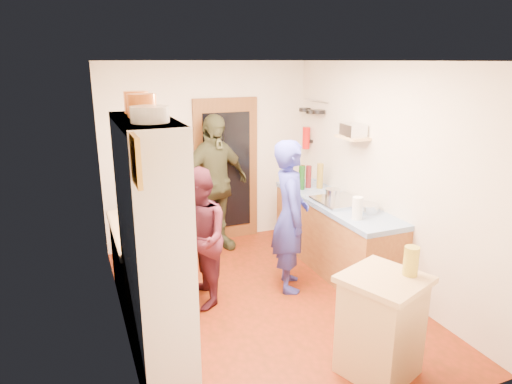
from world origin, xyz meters
TOP-DOWN VIEW (x-y plane):
  - floor at (0.00, 0.00)m, footprint 3.00×4.00m
  - ceiling at (0.00, 0.00)m, footprint 3.00×4.00m
  - wall_back at (0.00, 2.01)m, footprint 3.00×0.02m
  - wall_front at (0.00, -2.01)m, footprint 3.00×0.02m
  - wall_left at (-1.51, 0.00)m, footprint 0.02×4.00m
  - wall_right at (1.51, 0.00)m, footprint 0.02×4.00m
  - door_frame at (0.25, 1.97)m, footprint 0.95×0.06m
  - door_glass at (0.25, 1.94)m, footprint 0.70×0.02m
  - hutch_body at (-1.30, -0.80)m, footprint 0.40×1.20m
  - hutch_top_shelf at (-1.30, -0.80)m, footprint 0.40×1.14m
  - plate_stack at (-1.30, -1.04)m, footprint 0.26×0.26m
  - orange_pot_a at (-1.30, -0.71)m, footprint 0.21×0.21m
  - orange_pot_b at (-1.30, -0.43)m, footprint 0.19×0.19m
  - left_counter_base at (-1.20, 0.45)m, footprint 0.60×1.40m
  - left_counter_top at (-1.20, 0.45)m, footprint 0.64×1.44m
  - toaster at (-1.15, -0.07)m, footprint 0.27×0.20m
  - kettle at (-1.25, 0.35)m, footprint 0.17×0.17m
  - orange_bowl at (-1.12, 0.61)m, footprint 0.19×0.19m
  - chopping_board at (-1.18, 1.06)m, footprint 0.32×0.24m
  - right_counter_base at (1.20, 0.50)m, footprint 0.60×2.20m
  - right_counter_top at (1.20, 0.50)m, footprint 0.62×2.22m
  - hob at (1.20, 0.41)m, footprint 0.55×0.58m
  - pot_on_hob at (1.15, 0.49)m, footprint 0.19×0.19m
  - bottle_a at (1.05, 1.13)m, footprint 0.10×0.10m
  - bottle_b at (1.18, 1.18)m, footprint 0.09×0.09m
  - bottle_c at (1.31, 1.09)m, footprint 0.10×0.10m
  - paper_towel at (1.05, -0.19)m, footprint 0.13×0.13m
  - mixing_bowl at (1.30, -0.03)m, footprint 0.32×0.32m
  - island_base at (0.44, -1.48)m, footprint 0.71×0.71m
  - island_top at (0.44, -1.48)m, footprint 0.80×0.80m
  - cutting_board at (0.37, -1.45)m, footprint 0.43×0.39m
  - oil_jar at (0.65, -1.53)m, footprint 0.16×0.16m
  - pan_rail at (1.46, 1.52)m, footprint 0.02×0.65m
  - pan_hang_a at (1.40, 1.35)m, footprint 0.18×0.18m
  - pan_hang_b at (1.40, 1.55)m, footprint 0.16×0.16m
  - pan_hang_c at (1.40, 1.75)m, footprint 0.17×0.17m
  - wall_shelf at (1.37, 0.45)m, footprint 0.26×0.42m
  - radio at (1.37, 0.45)m, footprint 0.24×0.32m
  - ext_bracket at (1.47, 1.70)m, footprint 0.06×0.10m
  - fire_extinguisher at (1.41, 1.70)m, footprint 0.11×0.11m
  - picture_frame at (-1.48, -1.55)m, footprint 0.03×0.25m
  - person_hob at (0.45, 0.18)m, footprint 0.61×0.75m
  - person_left at (-0.63, 0.27)m, footprint 0.60×0.76m
  - person_back at (-0.04, 1.63)m, footprint 1.22×0.80m

SIDE VIEW (x-z plane):
  - floor at x=0.00m, z-range -0.02..0.00m
  - right_counter_base at x=1.20m, z-range 0.00..0.84m
  - left_counter_base at x=-1.20m, z-range 0.00..0.85m
  - island_base at x=0.44m, z-range 0.00..0.86m
  - person_left at x=-0.63m, z-range 0.00..1.54m
  - right_counter_top at x=1.20m, z-range 0.84..0.90m
  - left_counter_top at x=-1.20m, z-range 0.85..0.90m
  - island_top at x=0.44m, z-range 0.86..0.91m
  - person_hob at x=0.45m, z-range 0.00..1.77m
  - cutting_board at x=0.37m, z-range 0.89..0.91m
  - chopping_board at x=-1.18m, z-range 0.90..0.92m
  - hob at x=1.20m, z-range 0.90..0.94m
  - orange_bowl at x=-1.12m, z-range 0.90..0.99m
  - mixing_bowl at x=1.30m, z-range 0.90..1.00m
  - person_back at x=-0.04m, z-range 0.00..1.93m
  - kettle at x=-1.25m, z-range 0.90..1.07m
  - toaster at x=-1.15m, z-range 0.90..1.09m
  - pot_on_hob at x=1.15m, z-range 0.94..1.06m
  - paper_towel at x=1.05m, z-range 0.90..1.16m
  - oil_jar at x=0.65m, z-range 0.91..1.16m
  - door_frame at x=0.25m, z-range 0.00..2.10m
  - door_glass at x=0.25m, z-range 0.20..1.90m
  - bottle_b at x=1.18m, z-range 0.90..1.21m
  - bottle_a at x=1.05m, z-range 0.90..1.24m
  - bottle_c at x=1.31m, z-range 0.90..1.25m
  - hutch_body at x=-1.30m, z-range 0.00..2.20m
  - wall_back at x=0.00m, z-range 0.00..2.60m
  - wall_front at x=0.00m, z-range 0.00..2.60m
  - wall_left at x=-1.51m, z-range 0.00..2.60m
  - wall_right at x=1.51m, z-range 0.00..2.60m
  - ext_bracket at x=1.47m, z-range 1.43..1.47m
  - fire_extinguisher at x=1.41m, z-range 1.34..1.66m
  - wall_shelf at x=1.37m, z-range 1.69..1.71m
  - radio at x=1.37m, z-range 1.72..1.86m
  - pan_hang_b at x=1.40m, z-range 1.88..1.92m
  - pan_hang_c at x=1.40m, z-range 1.89..1.93m
  - pan_hang_a at x=1.40m, z-range 1.90..1.94m
  - pan_rail at x=1.46m, z-range 2.04..2.06m
  - picture_frame at x=-1.48m, z-range 1.90..2.20m
  - hutch_top_shelf at x=-1.30m, z-range 2.16..2.20m
  - plate_stack at x=-1.30m, z-range 2.20..2.31m
  - orange_pot_a at x=-1.30m, z-range 2.20..2.37m
  - orange_pot_b at x=-1.30m, z-range 2.20..2.37m
  - ceiling at x=0.00m, z-range 2.60..2.62m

